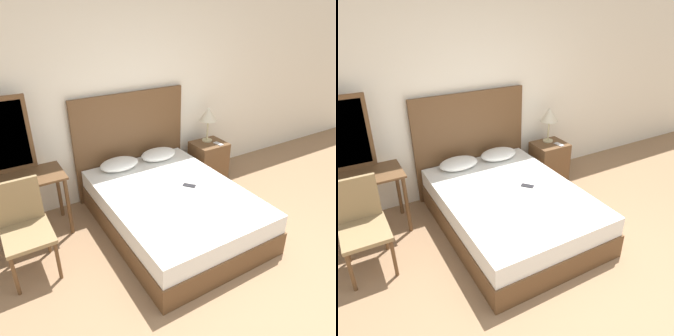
% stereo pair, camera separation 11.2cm
% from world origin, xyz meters
% --- Properties ---
extents(ground_plane, '(16.00, 16.00, 0.00)m').
position_xyz_m(ground_plane, '(0.00, 0.00, 0.00)').
color(ground_plane, '#8C6B4C').
extents(wall_back, '(10.00, 0.06, 2.70)m').
position_xyz_m(wall_back, '(0.00, 2.74, 1.35)').
color(wall_back, silver).
rests_on(wall_back, ground_plane).
extents(bed, '(1.50, 2.08, 0.49)m').
position_xyz_m(bed, '(-0.09, 1.60, 0.24)').
color(bed, brown).
rests_on(bed, ground_plane).
extents(headboard, '(1.58, 0.05, 1.40)m').
position_xyz_m(headboard, '(-0.09, 2.66, 0.70)').
color(headboard, brown).
rests_on(headboard, ground_plane).
extents(pillow_left, '(0.51, 0.33, 0.14)m').
position_xyz_m(pillow_left, '(-0.39, 2.42, 0.56)').
color(pillow_left, white).
rests_on(pillow_left, bed).
extents(pillow_right, '(0.51, 0.33, 0.14)m').
position_xyz_m(pillow_right, '(0.20, 2.42, 0.56)').
color(pillow_right, white).
rests_on(pillow_right, bed).
extents(phone_on_bed, '(0.15, 0.16, 0.01)m').
position_xyz_m(phone_on_bed, '(0.14, 1.59, 0.49)').
color(phone_on_bed, '#232328').
rests_on(phone_on_bed, bed).
extents(nightstand, '(0.48, 0.42, 0.58)m').
position_xyz_m(nightstand, '(1.01, 2.35, 0.29)').
color(nightstand, brown).
rests_on(nightstand, ground_plane).
extents(table_lamp, '(0.26, 0.26, 0.51)m').
position_xyz_m(table_lamp, '(1.03, 2.43, 0.97)').
color(table_lamp, tan).
rests_on(table_lamp, nightstand).
extents(phone_on_nightstand, '(0.08, 0.16, 0.01)m').
position_xyz_m(phone_on_nightstand, '(1.10, 2.25, 0.58)').
color(phone_on_nightstand, '#B7B7BC').
rests_on(phone_on_nightstand, nightstand).
extents(vanity_desk, '(1.03, 0.49, 0.74)m').
position_xyz_m(vanity_desk, '(-1.64, 2.31, 0.62)').
color(vanity_desk, brown).
rests_on(vanity_desk, ground_plane).
extents(vanity_mirror, '(0.59, 0.03, 0.83)m').
position_xyz_m(vanity_mirror, '(-1.64, 2.53, 1.16)').
color(vanity_mirror, brown).
rests_on(vanity_mirror, vanity_desk).
extents(chair, '(0.44, 0.50, 0.93)m').
position_xyz_m(chair, '(-1.66, 1.77, 0.53)').
color(chair, olive).
rests_on(chair, ground_plane).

